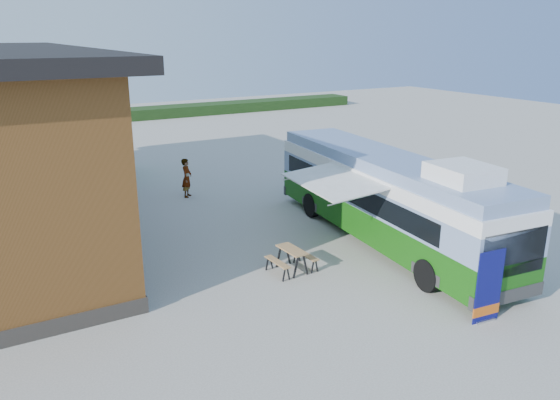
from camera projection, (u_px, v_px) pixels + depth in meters
ground at (325, 268)px, 19.52m from camera, size 100.00×100.00×0.00m
hedge at (178, 111)px, 54.69m from camera, size 40.00×3.00×1.00m
bus at (386, 195)px, 21.49m from camera, size 4.06×13.38×4.05m
awning at (341, 176)px, 20.28m from camera, size 3.12×4.58×0.53m
banner at (488, 293)px, 15.66m from camera, size 0.96×0.24×2.22m
picnic_table at (292, 255)px, 19.09m from camera, size 1.54×1.38×0.84m
person_a at (187, 178)px, 27.70m from camera, size 0.82×0.87×1.99m
person_b at (116, 189)px, 26.59m from camera, size 0.94×0.95×1.55m
slurry_tanker at (109, 157)px, 31.39m from camera, size 2.71×5.52×2.10m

